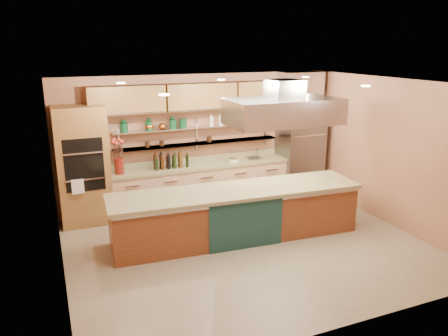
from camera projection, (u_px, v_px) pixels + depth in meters
name	position (u px, v px, depth m)	size (l,w,h in m)	color
floor	(247.00, 247.00, 7.61)	(6.00, 5.00, 0.02)	gray
ceiling	(250.00, 83.00, 6.84)	(6.00, 5.00, 0.02)	black
wall_back	(199.00, 140.00, 9.44)	(6.00, 0.04, 2.80)	#A76E4E
wall_front	(343.00, 224.00, 5.00)	(6.00, 0.04, 2.80)	#A76E4E
wall_left	(56.00, 191.00, 6.11)	(0.04, 5.00, 2.80)	#A76E4E
wall_right	(390.00, 152.00, 8.33)	(0.04, 5.00, 2.80)	#A76E4E
oven_stack	(83.00, 166.00, 8.32)	(0.95, 0.64, 2.30)	olive
refrigerator	(300.00, 149.00, 10.09)	(0.95, 0.72, 2.10)	slate
back_counter	(202.00, 185.00, 9.41)	(3.84, 0.64, 0.93)	tan
wall_shelf_lower	(198.00, 143.00, 9.32)	(3.60, 0.26, 0.03)	silver
wall_shelf_upper	(198.00, 127.00, 9.23)	(3.60, 0.26, 0.03)	silver
upper_cabinets	(201.00, 96.00, 9.02)	(4.60, 0.36, 0.55)	olive
range_hood	(284.00, 111.00, 7.68)	(2.00, 1.00, 0.45)	silver
ceiling_downlights	(244.00, 84.00, 7.03)	(4.00, 2.80, 0.02)	#FFE5A5
island	(236.00, 213.00, 7.83)	(4.41, 0.96, 0.92)	brown
flower_vase	(119.00, 166.00, 8.56)	(0.18, 0.18, 0.32)	maroon
oil_bottle_cluster	(171.00, 162.00, 8.96)	(0.77, 0.22, 0.25)	black
kitchen_scale	(233.00, 159.00, 9.49)	(0.18, 0.13, 0.10)	white
bar_faucet	(256.00, 153.00, 9.79)	(0.03, 0.03, 0.21)	silver
copper_kettle	(162.00, 126.00, 8.92)	(0.16, 0.16, 0.13)	#C0712C
green_canister	(183.00, 123.00, 9.08)	(0.16, 0.16, 0.19)	#0E4124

